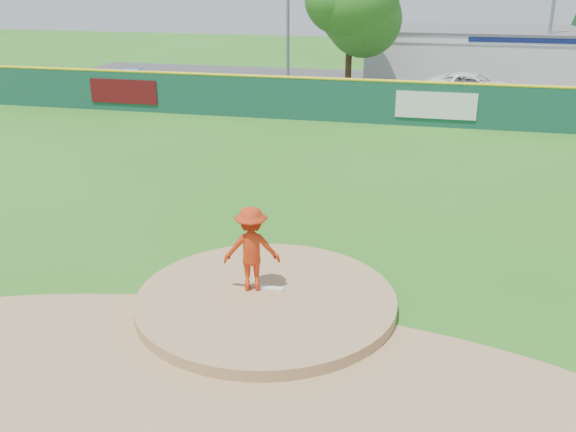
% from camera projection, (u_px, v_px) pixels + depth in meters
% --- Properties ---
extents(ground, '(120.00, 120.00, 0.00)m').
position_uv_depth(ground, '(266.00, 306.00, 13.62)').
color(ground, '#286B19').
rests_on(ground, ground).
extents(pitchers_mound, '(5.50, 5.50, 0.50)m').
position_uv_depth(pitchers_mound, '(266.00, 306.00, 13.62)').
color(pitchers_mound, '#9E774C').
rests_on(pitchers_mound, ground).
extents(pitching_rubber, '(0.60, 0.15, 0.04)m').
position_uv_depth(pitching_rubber, '(270.00, 288.00, 13.79)').
color(pitching_rubber, white).
rests_on(pitching_rubber, pitchers_mound).
extents(infield_dirt_arc, '(15.40, 15.40, 0.01)m').
position_uv_depth(infield_dirt_arc, '(220.00, 389.00, 10.89)').
color(infield_dirt_arc, '#9E774C').
rests_on(infield_dirt_arc, ground).
extents(parking_lot, '(44.00, 16.00, 0.02)m').
position_uv_depth(parking_lot, '(386.00, 91.00, 38.14)').
color(parking_lot, '#38383A').
rests_on(parking_lot, ground).
extents(pitcher, '(1.34, 0.98, 1.86)m').
position_uv_depth(pitcher, '(252.00, 249.00, 13.50)').
color(pitcher, red).
rests_on(pitcher, pitchers_mound).
extents(van, '(5.55, 3.43, 1.43)m').
position_uv_depth(van, '(472.00, 87.00, 35.13)').
color(van, white).
rests_on(van, parking_lot).
extents(pool_building_grp, '(15.20, 8.20, 3.31)m').
position_uv_depth(pool_building_grp, '(489.00, 55.00, 40.79)').
color(pool_building_grp, silver).
rests_on(pool_building_grp, ground).
extents(fence_banners, '(18.98, 0.04, 1.20)m').
position_uv_depth(fence_banners, '(271.00, 98.00, 30.55)').
color(fence_banners, '#550C0F').
rests_on(fence_banners, ground).
extents(playground_slide, '(0.97, 2.73, 1.51)m').
position_uv_depth(playground_slide, '(130.00, 83.00, 36.10)').
color(playground_slide, blue).
rests_on(playground_slide, ground).
extents(outfield_fence, '(40.00, 0.14, 2.07)m').
position_uv_depth(outfield_fence, '(369.00, 100.00, 29.58)').
color(outfield_fence, '#154435').
rests_on(outfield_fence, ground).
extents(deciduous_tree, '(5.60, 5.60, 7.36)m').
position_uv_depth(deciduous_tree, '(350.00, 12.00, 35.14)').
color(deciduous_tree, '#382314').
rests_on(deciduous_tree, ground).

